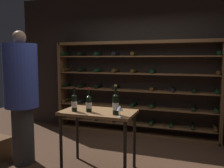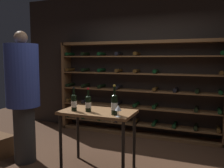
% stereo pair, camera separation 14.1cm
% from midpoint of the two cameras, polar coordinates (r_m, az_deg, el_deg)
% --- Properties ---
extents(back_wall, '(5.97, 0.10, 2.98)m').
position_cam_midpoint_polar(back_wall, '(5.08, 6.92, 4.91)').
color(back_wall, black).
rests_on(back_wall, ground).
extents(wine_rack, '(3.41, 0.32, 1.94)m').
position_cam_midpoint_polar(wine_rack, '(4.96, 4.12, -1.29)').
color(wine_rack, brown).
rests_on(wine_rack, ground).
extents(tasting_table, '(1.03, 0.58, 0.86)m').
position_cam_midpoint_polar(tasting_table, '(3.41, -4.48, -8.23)').
color(tasting_table, brown).
rests_on(tasting_table, ground).
extents(person_guest_plum_blouse, '(0.49, 0.49, 1.99)m').
position_cam_midpoint_polar(person_guest_plum_blouse, '(3.83, -21.77, -1.66)').
color(person_guest_plum_blouse, '#2D2D2D').
rests_on(person_guest_plum_blouse, ground).
extents(wine_bottle_red_label, '(0.08, 0.08, 0.33)m').
position_cam_midpoint_polar(wine_bottle_red_label, '(3.32, -6.76, -4.60)').
color(wine_bottle_red_label, black).
rests_on(wine_bottle_red_label, tasting_table).
extents(wine_bottle_green_slim, '(0.08, 0.08, 0.39)m').
position_cam_midpoint_polar(wine_bottle_green_slim, '(3.13, -0.41, -4.80)').
color(wine_bottle_green_slim, black).
rests_on(wine_bottle_green_slim, tasting_table).
extents(wine_bottle_gold_foil, '(0.08, 0.08, 0.34)m').
position_cam_midpoint_polar(wine_bottle_gold_foil, '(3.39, -10.15, -4.36)').
color(wine_bottle_gold_foil, black).
rests_on(wine_bottle_gold_foil, tasting_table).
extents(wine_glass_stemmed_center, '(0.08, 0.08, 0.15)m').
position_cam_midpoint_polar(wine_glass_stemmed_center, '(3.02, 0.55, -5.82)').
color(wine_glass_stemmed_center, silver).
rests_on(wine_glass_stemmed_center, tasting_table).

